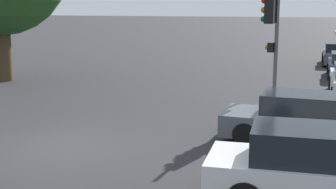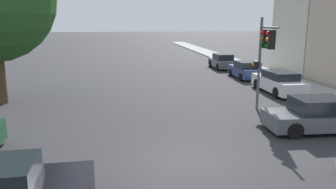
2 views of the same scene
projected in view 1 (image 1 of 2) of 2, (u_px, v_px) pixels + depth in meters
The scene contains 4 objects.
ground_plane at pixel (62, 147), 12.98m from camera, with size 300.00×300.00×0.00m, color #28282B.
traffic_signal at pixel (272, 23), 16.14m from camera, with size 0.53×2.47×4.78m.
crossing_car_0 at pixel (316, 170), 9.04m from camera, with size 4.35×2.00×1.59m.
crossing_car_1 at pixel (295, 119), 13.38m from camera, with size 4.09×2.10×1.44m.
Camera 1 is at (6.52, -11.03, 3.89)m, focal length 50.00 mm.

